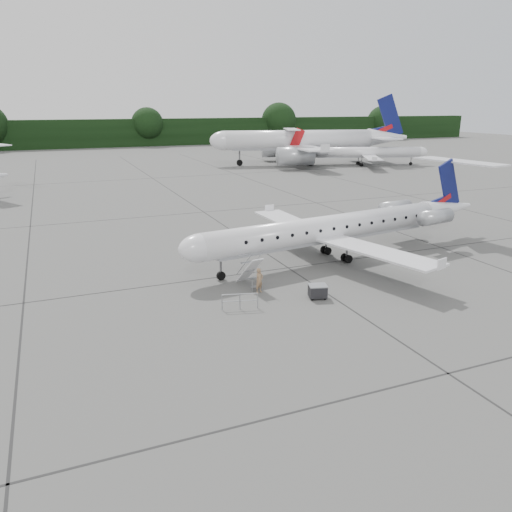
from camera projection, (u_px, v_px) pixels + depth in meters
name	position (u px, v px, depth m)	size (l,w,h in m)	color
ground	(375.00, 292.00, 33.46)	(320.00, 320.00, 0.00)	#5E5E5B
treeline	(115.00, 133.00, 147.23)	(260.00, 4.00, 8.00)	black
main_regional_jet	(328.00, 216.00, 39.42)	(28.36, 20.42, 7.27)	white
airstair	(249.00, 271.00, 34.19)	(0.85, 2.32, 2.28)	white
passenger	(259.00, 280.00, 33.19)	(0.62, 0.41, 1.71)	#92704F
safety_railing	(240.00, 302.00, 30.55)	(2.20, 0.08, 1.00)	gray
baggage_cart	(318.00, 291.00, 32.31)	(1.12, 0.91, 0.97)	black
bg_narrowbody	(298.00, 130.00, 102.72)	(39.15, 28.19, 14.05)	white
bg_regional_right	(366.00, 147.00, 101.88)	(28.75, 20.70, 7.54)	white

